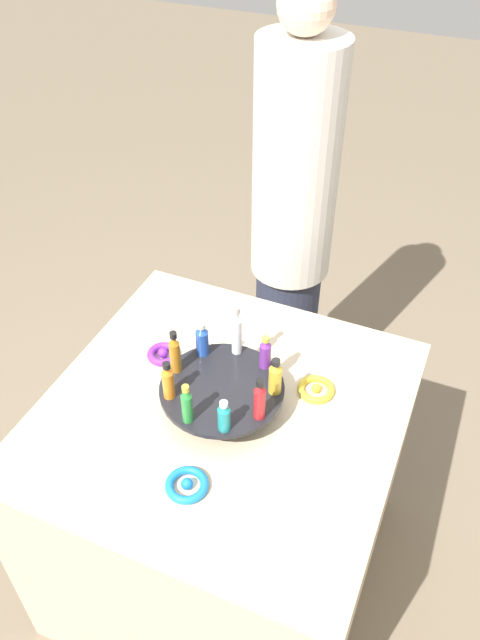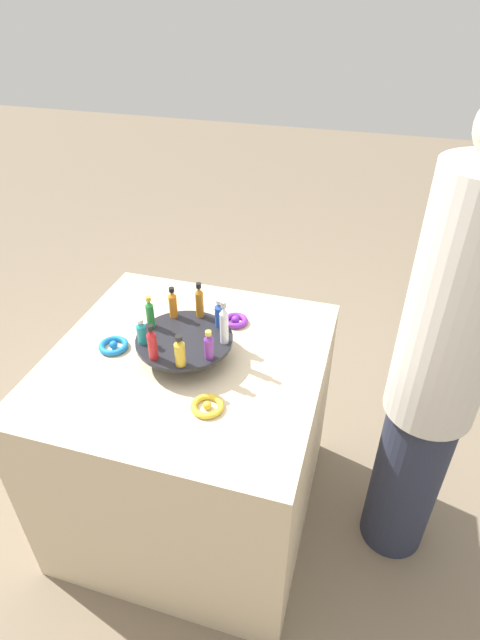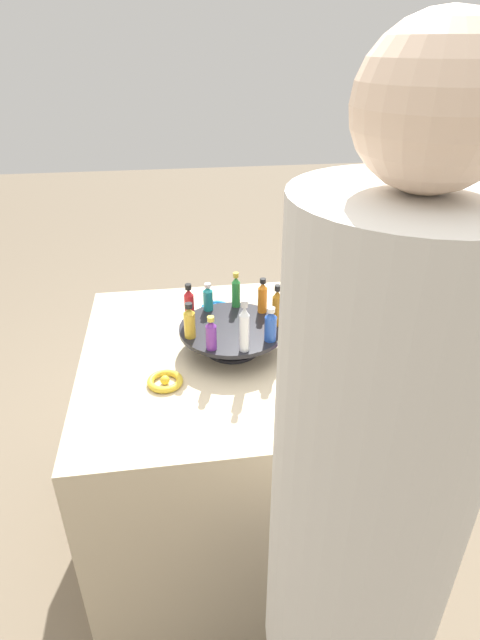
{
  "view_description": "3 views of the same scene",
  "coord_description": "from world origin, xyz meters",
  "px_view_note": "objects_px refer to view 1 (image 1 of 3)",
  "views": [
    {
      "loc": [
        0.45,
        -0.94,
        1.99
      ],
      "look_at": [
        -0.02,
        0.16,
        0.95
      ],
      "focal_mm": 35.0,
      "sensor_mm": 36.0,
      "label": 1
    },
    {
      "loc": [
        1.15,
        0.52,
        1.82
      ],
      "look_at": [
        -0.02,
        0.18,
        0.95
      ],
      "focal_mm": 28.0,
      "sensor_mm": 36.0,
      "label": 2
    },
    {
      "loc": [
        0.16,
        1.24,
        1.59
      ],
      "look_at": [
        -0.01,
        0.09,
        0.93
      ],
      "focal_mm": 28.0,
      "sensor_mm": 36.0,
      "label": 3
    }
  ],
  "objects_px": {
    "bottle_green": "(187,405)",
    "bottle_red": "(260,400)",
    "bottle_blue": "(202,340)",
    "bottle_teal": "(224,416)",
    "display_stand": "(222,393)",
    "bottle_purple": "(265,353)",
    "ribbon_bow_purple": "(163,354)",
    "bottle_clear": "(237,332)",
    "ribbon_bow_blue": "(187,485)",
    "bottle_amber": "(175,353)",
    "bottle_gold": "(275,377)",
    "bottle_orange": "(168,381)",
    "ribbon_bow_gold": "(316,389)",
    "person_figure": "(292,234)"
  },
  "relations": [
    {
      "from": "bottle_green",
      "to": "bottle_red",
      "type": "bearing_deg",
      "value": 27.12
    },
    {
      "from": "bottle_blue",
      "to": "bottle_teal",
      "type": "xyz_separation_m",
      "value": [
        0.15,
        -0.2,
        -0.01
      ]
    },
    {
      "from": "display_stand",
      "to": "bottle_green",
      "type": "bearing_deg",
      "value": -102.88
    },
    {
      "from": "bottle_purple",
      "to": "ribbon_bow_purple",
      "type": "bearing_deg",
      "value": -178.57
    },
    {
      "from": "bottle_clear",
      "to": "ribbon_bow_blue",
      "type": "relative_size",
      "value": 1.51
    },
    {
      "from": "bottle_amber",
      "to": "bottle_purple",
      "type": "bearing_deg",
      "value": 27.12
    },
    {
      "from": "bottle_gold",
      "to": "bottle_red",
      "type": "bearing_deg",
      "value": -92.88
    },
    {
      "from": "bottle_orange",
      "to": "ribbon_bow_purple",
      "type": "xyz_separation_m",
      "value": [
        -0.12,
        0.18,
        -0.12
      ]
    },
    {
      "from": "ribbon_bow_blue",
      "to": "ribbon_bow_gold",
      "type": "bearing_deg",
      "value": 65.87
    },
    {
      "from": "bottle_amber",
      "to": "person_figure",
      "type": "bearing_deg",
      "value": 87.42
    },
    {
      "from": "bottle_green",
      "to": "ribbon_bow_gold",
      "type": "xyz_separation_m",
      "value": [
        0.23,
        0.27,
        -0.12
      ]
    },
    {
      "from": "display_stand",
      "to": "bottle_orange",
      "type": "relative_size",
      "value": 2.79
    },
    {
      "from": "bottle_amber",
      "to": "bottle_orange",
      "type": "xyz_separation_m",
      "value": [
        0.03,
        -0.08,
        -0.01
      ]
    },
    {
      "from": "bottle_gold",
      "to": "bottle_orange",
      "type": "bearing_deg",
      "value": -152.88
    },
    {
      "from": "bottle_orange",
      "to": "ribbon_bow_blue",
      "type": "distance_m",
      "value": 0.24
    },
    {
      "from": "display_stand",
      "to": "ribbon_bow_blue",
      "type": "xyz_separation_m",
      "value": [
        0.03,
        -0.25,
        -0.04
      ]
    },
    {
      "from": "bottle_orange",
      "to": "bottle_teal",
      "type": "distance_m",
      "value": 0.17
    },
    {
      "from": "bottle_teal",
      "to": "ribbon_bow_purple",
      "type": "relative_size",
      "value": 1.0
    },
    {
      "from": "bottle_green",
      "to": "ribbon_bow_gold",
      "type": "height_order",
      "value": "bottle_green"
    },
    {
      "from": "bottle_blue",
      "to": "ribbon_bow_gold",
      "type": "height_order",
      "value": "bottle_blue"
    },
    {
      "from": "bottle_green",
      "to": "bottle_clear",
      "type": "bearing_deg",
      "value": 87.12
    },
    {
      "from": "bottle_purple",
      "to": "ribbon_bow_blue",
      "type": "relative_size",
      "value": 0.99
    },
    {
      "from": "bottle_teal",
      "to": "bottle_gold",
      "type": "height_order",
      "value": "bottle_gold"
    },
    {
      "from": "bottle_gold",
      "to": "ribbon_bow_gold",
      "type": "xyz_separation_m",
      "value": [
        0.08,
        0.11,
        -0.12
      ]
    },
    {
      "from": "bottle_blue",
      "to": "bottle_teal",
      "type": "height_order",
      "value": "bottle_blue"
    },
    {
      "from": "bottle_amber",
      "to": "ribbon_bow_purple",
      "type": "height_order",
      "value": "bottle_amber"
    },
    {
      "from": "bottle_clear",
      "to": "bottle_teal",
      "type": "bearing_deg",
      "value": -72.88
    },
    {
      "from": "ribbon_bow_blue",
      "to": "ribbon_bow_gold",
      "type": "height_order",
      "value": "ribbon_bow_blue"
    },
    {
      "from": "bottle_blue",
      "to": "display_stand",
      "type": "bearing_deg",
      "value": -42.88
    },
    {
      "from": "bottle_clear",
      "to": "ribbon_bow_blue",
      "type": "distance_m",
      "value": 0.4
    },
    {
      "from": "bottle_blue",
      "to": "person_figure",
      "type": "relative_size",
      "value": 0.06
    },
    {
      "from": "bottle_green",
      "to": "bottle_gold",
      "type": "height_order",
      "value": "bottle_green"
    },
    {
      "from": "bottle_amber",
      "to": "person_figure",
      "type": "distance_m",
      "value": 0.78
    },
    {
      "from": "bottle_gold",
      "to": "ribbon_bow_purple",
      "type": "height_order",
      "value": "bottle_gold"
    },
    {
      "from": "bottle_teal",
      "to": "ribbon_bow_gold",
      "type": "xyz_separation_m",
      "value": [
        0.14,
        0.26,
        -0.11
      ]
    },
    {
      "from": "display_stand",
      "to": "ribbon_bow_gold",
      "type": "bearing_deg",
      "value": 35.87
    },
    {
      "from": "bottle_clear",
      "to": "bottle_amber",
      "type": "relative_size",
      "value": 1.18
    },
    {
      "from": "person_figure",
      "to": "bottle_green",
      "type": "bearing_deg",
      "value": -2.78
    },
    {
      "from": "bottle_orange",
      "to": "bottle_gold",
      "type": "bearing_deg",
      "value": 27.12
    },
    {
      "from": "display_stand",
      "to": "person_figure",
      "type": "relative_size",
      "value": 0.19
    },
    {
      "from": "bottle_teal",
      "to": "bottle_clear",
      "type": "bearing_deg",
      "value": 107.12
    },
    {
      "from": "ribbon_bow_gold",
      "to": "bottle_blue",
      "type": "bearing_deg",
      "value": -169.07
    },
    {
      "from": "display_stand",
      "to": "bottle_orange",
      "type": "bearing_deg",
      "value": -142.88
    },
    {
      "from": "bottle_clear",
      "to": "bottle_orange",
      "type": "distance_m",
      "value": 0.22
    },
    {
      "from": "bottle_purple",
      "to": "bottle_amber",
      "type": "bearing_deg",
      "value": -152.88
    },
    {
      "from": "bottle_clear",
      "to": "bottle_gold",
      "type": "distance_m",
      "value": 0.17
    },
    {
      "from": "bottle_blue",
      "to": "bottle_amber",
      "type": "bearing_deg",
      "value": -112.88
    },
    {
      "from": "display_stand",
      "to": "bottle_purple",
      "type": "distance_m",
      "value": 0.15
    },
    {
      "from": "bottle_teal",
      "to": "bottle_red",
      "type": "bearing_deg",
      "value": 47.12
    },
    {
      "from": "bottle_orange",
      "to": "bottle_purple",
      "type": "bearing_deg",
      "value": 47.12
    }
  ]
}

